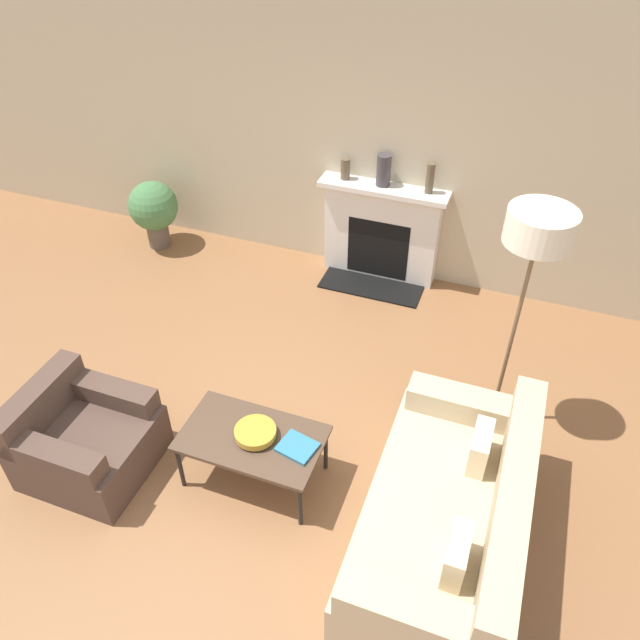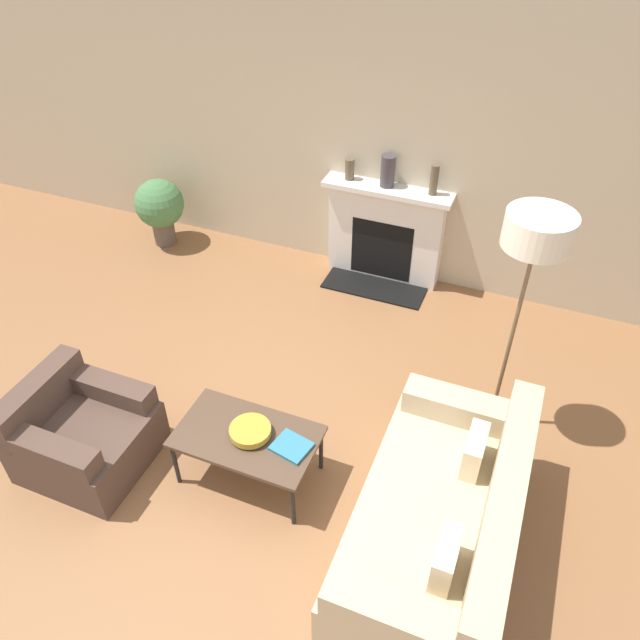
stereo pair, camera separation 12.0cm
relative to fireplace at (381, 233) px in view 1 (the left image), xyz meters
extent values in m
plane|color=brown|center=(-0.10, -3.02, -0.51)|extent=(18.00, 18.00, 0.00)
cube|color=#BCAD8E|center=(-0.10, 0.15, 0.94)|extent=(18.00, 0.06, 2.90)
cube|color=silver|center=(0.00, 0.02, -0.01)|extent=(1.17, 0.20, 0.99)
cube|color=black|center=(0.00, -0.07, -0.15)|extent=(0.65, 0.04, 0.65)
cube|color=black|center=(0.00, -0.26, -0.50)|extent=(1.06, 0.40, 0.02)
cube|color=silver|center=(0.00, -0.01, 0.51)|extent=(1.29, 0.28, 0.05)
cube|color=tan|center=(1.26, -2.94, -0.28)|extent=(0.95, 1.84, 0.45)
cube|color=tan|center=(1.65, -2.94, 0.14)|extent=(0.20, 1.84, 0.40)
cube|color=tan|center=(1.26, -2.13, 0.04)|extent=(0.88, 0.22, 0.20)
cube|color=tan|center=(1.26, -3.75, 0.04)|extent=(0.88, 0.22, 0.20)
cube|color=beige|center=(1.41, -2.52, 0.08)|extent=(0.12, 0.32, 0.28)
cube|color=beige|center=(1.41, -3.35, 0.08)|extent=(0.12, 0.32, 0.28)
cube|color=#4C382D|center=(-1.31, -3.19, -0.31)|extent=(0.86, 0.83, 0.40)
cube|color=#4C382D|center=(-1.66, -3.19, 0.04)|extent=(0.18, 0.83, 0.31)
cube|color=#4C382D|center=(-1.31, -3.52, -0.03)|extent=(0.78, 0.18, 0.17)
cube|color=#4C382D|center=(-1.31, -2.87, -0.03)|extent=(0.78, 0.18, 0.17)
cube|color=#4C3828|center=(-0.12, -2.87, -0.07)|extent=(1.01, 0.59, 0.03)
cylinder|color=black|center=(-0.59, -3.12, -0.30)|extent=(0.03, 0.03, 0.42)
cylinder|color=black|center=(0.34, -3.12, -0.30)|extent=(0.03, 0.03, 0.42)
cylinder|color=black|center=(-0.59, -2.61, -0.30)|extent=(0.03, 0.03, 0.42)
cylinder|color=black|center=(0.34, -2.61, -0.30)|extent=(0.03, 0.03, 0.42)
cylinder|color=#BC8E2D|center=(-0.09, -2.85, -0.05)|extent=(0.10, 0.10, 0.02)
cylinder|color=#BC8E2D|center=(-0.09, -2.85, -0.01)|extent=(0.30, 0.30, 0.05)
cube|color=teal|center=(0.22, -2.85, -0.05)|extent=(0.29, 0.26, 0.02)
cylinder|color=brown|center=(1.46, -1.64, -0.49)|extent=(0.38, 0.38, 0.03)
cylinder|color=brown|center=(1.46, -1.64, 0.37)|extent=(0.03, 0.03, 1.70)
cylinder|color=silver|center=(1.46, -1.64, 1.29)|extent=(0.46, 0.46, 0.23)
cylinder|color=brown|center=(-0.41, 0.02, 0.64)|extent=(0.09, 0.09, 0.21)
cylinder|color=#3D383D|center=(-0.02, 0.02, 0.69)|extent=(0.14, 0.14, 0.31)
cylinder|color=brown|center=(0.43, 0.02, 0.68)|extent=(0.08, 0.08, 0.30)
cylinder|color=brown|center=(-2.52, -0.32, -0.38)|extent=(0.24, 0.24, 0.26)
sphere|color=#477A47|center=(-2.52, -0.32, 0.00)|extent=(0.54, 0.54, 0.54)
camera|label=1|loc=(1.33, -5.40, 3.38)|focal=35.00mm
camera|label=2|loc=(1.45, -5.36, 3.38)|focal=35.00mm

